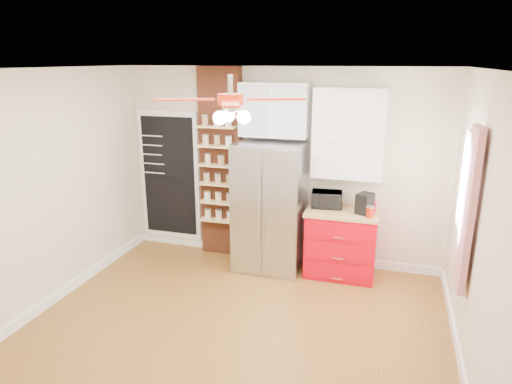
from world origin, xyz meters
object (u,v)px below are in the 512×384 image
(ceiling_fan, at_px, (230,100))
(canister_left, at_px, (370,212))
(fridge, at_px, (270,207))
(red_cabinet, at_px, (341,242))
(toaster_oven, at_px, (327,199))
(coffee_maker, at_px, (365,203))
(pantry_jar_oats, at_px, (208,159))

(ceiling_fan, bearing_deg, canister_left, 49.87)
(fridge, xyz_separation_m, red_cabinet, (0.97, 0.05, -0.42))
(fridge, xyz_separation_m, canister_left, (1.32, -0.13, 0.09))
(toaster_oven, bearing_deg, canister_left, -30.58)
(toaster_oven, xyz_separation_m, canister_left, (0.57, -0.25, -0.04))
(coffee_maker, relative_size, canister_left, 2.01)
(fridge, distance_m, pantry_jar_oats, 1.10)
(canister_left, height_order, pantry_jar_oats, pantry_jar_oats)
(fridge, relative_size, red_cabinet, 1.86)
(fridge, relative_size, canister_left, 13.43)
(fridge, distance_m, canister_left, 1.33)
(toaster_oven, xyz_separation_m, coffee_maker, (0.50, -0.11, 0.02))
(toaster_oven, bearing_deg, fridge, -177.96)
(ceiling_fan, xyz_separation_m, toaster_oven, (0.69, 1.75, -1.42))
(ceiling_fan, height_order, toaster_oven, ceiling_fan)
(toaster_oven, bearing_deg, red_cabinet, -24.61)
(canister_left, bearing_deg, fridge, 174.50)
(ceiling_fan, distance_m, toaster_oven, 2.36)
(red_cabinet, height_order, coffee_maker, coffee_maker)
(ceiling_fan, bearing_deg, fridge, 91.76)
(canister_left, xyz_separation_m, pantry_jar_oats, (-2.26, 0.25, 0.48))
(ceiling_fan, bearing_deg, toaster_oven, 68.40)
(toaster_oven, relative_size, coffee_maker, 1.50)
(canister_left, distance_m, pantry_jar_oats, 2.32)
(fridge, distance_m, ceiling_fan, 2.25)
(red_cabinet, relative_size, coffee_maker, 3.58)
(red_cabinet, xyz_separation_m, canister_left, (0.35, -0.18, 0.51))
(fridge, xyz_separation_m, toaster_oven, (0.74, 0.12, 0.13))
(ceiling_fan, relative_size, coffee_maker, 5.33)
(ceiling_fan, relative_size, canister_left, 10.74)
(ceiling_fan, xyz_separation_m, coffee_maker, (1.19, 1.64, -1.39))
(ceiling_fan, xyz_separation_m, canister_left, (1.27, 1.50, -1.46))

